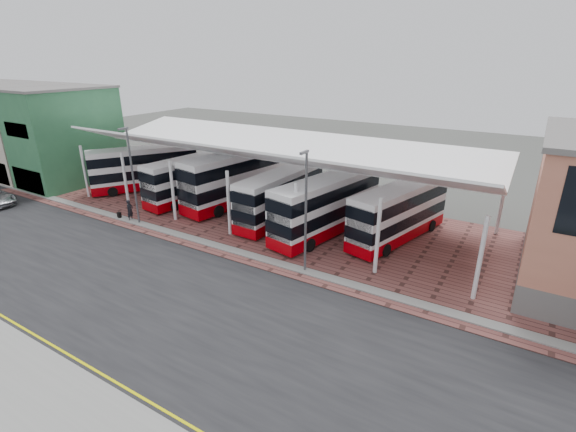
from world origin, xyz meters
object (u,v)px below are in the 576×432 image
bus_0 (144,169)px  bus_1 (193,179)px  bus_3 (281,196)px  bus_5 (399,213)px  pedestrian (130,210)px  bus_4 (327,206)px  bus_2 (238,178)px

bus_0 → bus_1: 6.80m
bus_3 → bus_5: size_ratio=0.98×
bus_0 → pedestrian: bearing=-16.5°
bus_0 → bus_1: (6.80, 0.08, -0.10)m
bus_1 → bus_3: 10.08m
bus_3 → pedestrian: bearing=-145.7°
bus_4 → bus_5: 5.50m
bus_0 → bus_1: size_ratio=0.99×
bus_1 → bus_4: bus_4 is taller
bus_1 → bus_3: size_ratio=1.01×
bus_4 → bus_2: bearing=179.5°
bus_3 → pedestrian: (-10.83, -6.89, -1.18)m
bus_5 → bus_4: bearing=-146.1°
bus_1 → bus_5: bearing=9.8°
bus_1 → bus_4: (14.69, -0.67, 0.16)m
bus_1 → bus_2: bearing=24.7°
bus_4 → pedestrian: (-15.43, -6.31, -1.34)m
bus_4 → pedestrian: bus_4 is taller
bus_3 → bus_5: 9.86m
bus_0 → bus_3: (16.88, -0.02, -0.10)m
bus_0 → bus_2: bus_2 is taller
bus_3 → bus_5: bearing=9.1°
bus_3 → bus_4: bearing=-5.3°
bus_3 → bus_0: bearing=-178.3°
bus_3 → bus_5: bus_3 is taller
bus_2 → bus_4: 10.49m
bus_4 → pedestrian: 16.72m
bus_1 → bus_4: size_ratio=0.92×
bus_1 → pedestrian: bus_1 is taller
bus_0 → bus_1: bus_0 is taller
bus_0 → bus_4: bus_4 is taller
bus_0 → bus_4: bearing=30.6°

